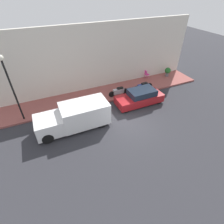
% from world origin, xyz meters
% --- Properties ---
extents(ground_plane, '(60.00, 60.00, 0.00)m').
position_xyz_m(ground_plane, '(0.00, 0.00, 0.00)').
color(ground_plane, '#2D2D33').
extents(sidewalk, '(2.85, 19.67, 0.16)m').
position_xyz_m(sidewalk, '(4.74, 0.00, 0.08)').
color(sidewalk, '#934C47').
rests_on(sidewalk, ground_plane).
extents(building_facade, '(0.30, 19.67, 6.02)m').
position_xyz_m(building_facade, '(6.31, 0.00, 3.01)').
color(building_facade, silver).
rests_on(building_facade, ground_plane).
extents(parked_car, '(1.65, 4.14, 1.35)m').
position_xyz_m(parked_car, '(2.05, -2.17, 0.64)').
color(parked_car, maroon).
rests_on(parked_car, ground_plane).
extents(delivery_van, '(1.97, 5.16, 1.81)m').
position_xyz_m(delivery_van, '(1.36, 3.76, 0.94)').
color(delivery_van, white).
rests_on(delivery_van, ground_plane).
extents(motorcycle_blue, '(0.30, 2.07, 0.73)m').
position_xyz_m(motorcycle_blue, '(3.77, -3.59, 0.56)').
color(motorcycle_blue, navy).
rests_on(motorcycle_blue, sidewalk).
extents(scooter_silver, '(0.30, 1.94, 0.79)m').
position_xyz_m(scooter_silver, '(3.81, -0.98, 0.58)').
color(scooter_silver, '#B7B7BF').
rests_on(scooter_silver, sidewalk).
extents(streetlamp, '(0.36, 0.36, 4.97)m').
position_xyz_m(streetlamp, '(3.71, 7.22, 3.51)').
color(streetlamp, black).
rests_on(streetlamp, sidewalk).
extents(potted_plant, '(0.64, 0.64, 0.96)m').
position_xyz_m(potted_plant, '(5.34, -7.74, 0.72)').
color(potted_plant, slate).
rests_on(potted_plant, sidewalk).
extents(cafe_chair, '(0.40, 0.40, 0.91)m').
position_xyz_m(cafe_chair, '(5.81, -5.28, 0.67)').
color(cafe_chair, '#D8338C').
rests_on(cafe_chair, sidewalk).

